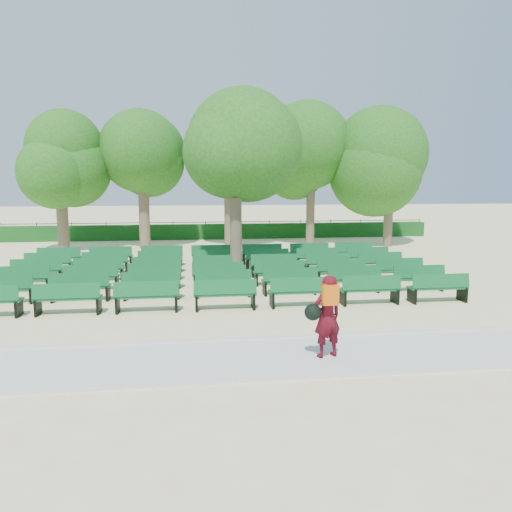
# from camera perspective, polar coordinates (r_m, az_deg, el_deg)

# --- Properties ---
(ground) EXTENTS (120.00, 120.00, 0.00)m
(ground) POSITION_cam_1_polar(r_m,az_deg,el_deg) (17.09, -0.67, -3.17)
(ground) COLOR beige
(paving) EXTENTS (30.00, 2.20, 0.06)m
(paving) POSITION_cam_1_polar(r_m,az_deg,el_deg) (10.03, 4.65, -11.40)
(paving) COLOR silver
(paving) RESTS_ON ground
(curb) EXTENTS (30.00, 0.12, 0.10)m
(curb) POSITION_cam_1_polar(r_m,az_deg,el_deg) (11.09, 3.36, -9.33)
(curb) COLOR silver
(curb) RESTS_ON ground
(hedge) EXTENTS (26.00, 0.70, 0.90)m
(hedge) POSITION_cam_1_polar(r_m,az_deg,el_deg) (30.83, -3.88, 2.83)
(hedge) COLOR #144E19
(hedge) RESTS_ON ground
(fence) EXTENTS (26.00, 0.10, 1.02)m
(fence) POSITION_cam_1_polar(r_m,az_deg,el_deg) (31.27, -3.92, 2.08)
(fence) COLOR black
(fence) RESTS_ON ground
(tree_line) EXTENTS (21.80, 6.80, 7.04)m
(tree_line) POSITION_cam_1_polar(r_m,az_deg,el_deg) (26.91, -3.29, 1.06)
(tree_line) COLOR #27671B
(tree_line) RESTS_ON ground
(bench_array) EXTENTS (1.69, 0.53, 1.07)m
(bench_array) POSITION_cam_1_polar(r_m,az_deg,el_deg) (17.42, -4.43, -2.68)
(bench_array) COLOR #0F5B2A
(bench_array) RESTS_ON ground
(tree_among) EXTENTS (4.33, 4.33, 6.04)m
(tree_among) POSITION_cam_1_polar(r_m,az_deg,el_deg) (17.85, -2.36, 10.46)
(tree_among) COLOR brown
(tree_among) RESTS_ON ground
(person) EXTENTS (0.80, 0.54, 1.62)m
(person) POSITION_cam_1_polar(r_m,az_deg,el_deg) (9.75, 8.02, -6.71)
(person) COLOR #4B0A14
(person) RESTS_ON ground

